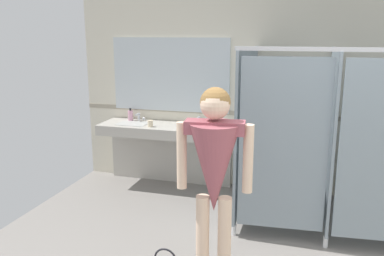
% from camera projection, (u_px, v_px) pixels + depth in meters
% --- Properties ---
extents(wall_back, '(7.10, 0.12, 2.63)m').
position_uv_depth(wall_back, '(338.00, 98.00, 5.18)').
color(wall_back, beige).
rests_on(wall_back, ground_plane).
extents(wall_back_tile_band, '(7.10, 0.01, 0.06)m').
position_uv_depth(wall_back_tile_band, '(336.00, 119.00, 5.18)').
color(wall_back_tile_band, '#9E937F').
rests_on(wall_back_tile_band, wall_back).
extents(vanity_counter, '(1.80, 0.56, 1.00)m').
position_uv_depth(vanity_counter, '(166.00, 140.00, 5.68)').
color(vanity_counter, '#B2ADA3').
rests_on(vanity_counter, ground_plane).
extents(mirror_panel, '(1.70, 0.02, 1.02)m').
position_uv_depth(mirror_panel, '(170.00, 75.00, 5.66)').
color(mirror_panel, silver).
rests_on(mirror_panel, wall_back).
extents(bathroom_stalls, '(2.88, 1.50, 2.00)m').
position_uv_depth(bathroom_stalls, '(379.00, 140.00, 4.18)').
color(bathroom_stalls, gray).
rests_on(bathroom_stalls, ground_plane).
extents(person_standing, '(0.60, 0.44, 1.73)m').
position_uv_depth(person_standing, '(214.00, 167.00, 3.16)').
color(person_standing, beige).
rests_on(person_standing, ground_plane).
extents(soap_dispenser, '(0.07, 0.07, 0.18)m').
position_uv_depth(soap_dispenser, '(130.00, 115.00, 5.84)').
color(soap_dispenser, '#D899B2').
rests_on(soap_dispenser, vanity_counter).
extents(paper_cup, '(0.07, 0.07, 0.09)m').
position_uv_depth(paper_cup, '(150.00, 123.00, 5.45)').
color(paper_cup, beige).
rests_on(paper_cup, vanity_counter).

